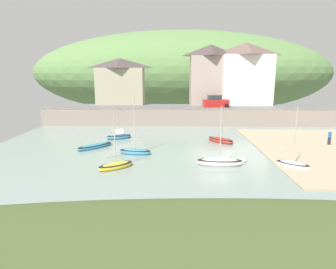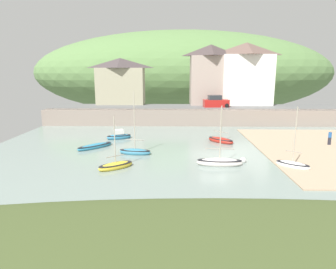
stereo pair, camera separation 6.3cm
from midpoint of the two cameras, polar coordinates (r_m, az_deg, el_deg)
The scene contains 16 objects.
ground at distance 21.26m, azimuth 16.06°, elevation -10.40°, with size 48.00×41.00×0.61m.
quay_seawall at distance 46.70m, azimuth 6.02°, elevation 3.54°, with size 48.00×9.40×2.40m.
hillside_backdrop at distance 83.78m, azimuth 2.69°, elevation 11.63°, with size 80.00×44.00×22.16m.
waterfront_building_left at distance 54.58m, azimuth -9.00°, elevation 10.09°, with size 8.58×4.56×8.07m.
waterfront_building_centre at distance 54.14m, azimuth 8.14°, elevation 11.30°, with size 7.31×5.59×10.32m.
waterfront_building_right at distance 55.22m, azimuth 14.62°, elevation 11.21°, with size 8.88×6.26×10.65m.
sailboat_white_hull at distance 33.18m, azimuth -13.72°, elevation -2.19°, with size 3.68×3.84×0.61m.
sailboat_tall_mast at distance 37.14m, azimuth -9.29°, elevation -0.32°, with size 3.23×2.30×1.32m.
dinghy_open_wooden at distance 26.75m, azimuth 9.88°, elevation -5.21°, with size 4.08×1.44×5.39m.
sailboat_nearest_shore at distance 27.89m, azimuth 22.76°, elevation -5.32°, with size 2.90×2.63×5.38m.
rowboat_small_beached at distance 30.02m, azimuth -6.26°, elevation -3.22°, with size 3.34×1.58×6.39m.
sailboat_blue_trim at distance 35.40m, azimuth 10.09°, elevation -1.06°, with size 3.29×3.29×4.46m.
motorboat_with_cabin at distance 25.90m, azimuth -9.90°, elevation -5.87°, with size 3.19×2.87×4.65m.
parked_car_near_slipway at distance 49.97m, azimuth 9.15°, elevation 6.14°, with size 4.23×2.04×1.95m.
person_on_slipway at distance 37.73m, azimuth 28.56°, elevation -0.40°, with size 0.34×0.34×1.62m.
mooring_buoy at distance 28.04m, azimuth 14.18°, elevation -4.82°, with size 0.59×0.59×0.59m.
Camera 2 is at (-4.00, -28.55, 8.05)m, focal length 31.91 mm.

